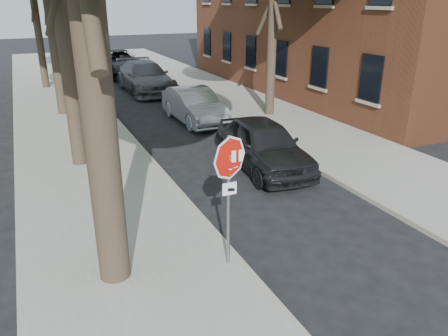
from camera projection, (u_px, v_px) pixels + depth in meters
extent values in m
plane|color=black|center=(259.00, 259.00, 8.88)|extent=(120.00, 120.00, 0.00)
cube|color=gray|center=(67.00, 125.00, 18.07)|extent=(4.00, 55.00, 0.12)
cube|color=gray|center=(249.00, 106.00, 21.35)|extent=(4.00, 55.00, 0.12)
cube|color=#9E9384|center=(116.00, 120.00, 18.86)|extent=(0.12, 55.00, 0.13)
cube|color=#9E9384|center=(210.00, 110.00, 20.56)|extent=(0.12, 55.00, 0.13)
cylinder|color=gray|center=(229.00, 203.00, 8.09)|extent=(0.06, 0.06, 2.60)
cube|color=#99999E|center=(229.00, 158.00, 7.74)|extent=(0.05, 0.06, 0.10)
cylinder|color=#99999E|center=(230.00, 158.00, 7.74)|extent=(0.76, 0.32, 0.82)
cylinder|color=white|center=(230.00, 158.00, 7.73)|extent=(0.76, 0.32, 0.82)
cylinder|color=red|center=(230.00, 158.00, 7.72)|extent=(0.68, 0.29, 0.74)
cube|color=white|center=(219.00, 159.00, 7.63)|extent=(0.08, 0.00, 0.22)
cube|color=white|center=(227.00, 158.00, 7.68)|extent=(0.08, 0.00, 0.22)
cube|color=white|center=(234.00, 157.00, 7.73)|extent=(0.08, 0.00, 0.22)
cube|color=white|center=(241.00, 155.00, 7.79)|extent=(0.08, 0.00, 0.22)
cube|color=silver|center=(225.00, 169.00, 7.74)|extent=(0.08, 0.00, 0.03)
cube|color=silver|center=(230.00, 169.00, 7.79)|extent=(0.08, 0.00, 0.03)
cube|color=silver|center=(236.00, 167.00, 7.82)|extent=(0.08, 0.00, 0.03)
cube|color=white|center=(230.00, 189.00, 7.95)|extent=(0.28, 0.02, 0.24)
cube|color=black|center=(231.00, 190.00, 7.96)|extent=(0.15, 0.00, 0.08)
cylinder|color=black|center=(87.00, 5.00, 6.46)|extent=(0.56, 0.56, 9.50)
cylinder|color=black|center=(60.00, 2.00, 12.05)|extent=(0.44, 0.44, 9.50)
cylinder|color=black|center=(34.00, 5.00, 23.97)|extent=(0.40, 0.40, 9.00)
cylinder|color=black|center=(273.00, 7.00, 18.01)|extent=(0.40, 0.40, 9.00)
imported|color=black|center=(263.00, 144.00, 13.44)|extent=(2.13, 4.61, 1.53)
imported|color=#A5A7AD|center=(194.00, 105.00, 18.53)|extent=(1.61, 4.40, 1.44)
imported|color=#515055|center=(145.00, 77.00, 24.50)|extent=(2.38, 5.79, 1.68)
imported|color=black|center=(118.00, 63.00, 29.74)|extent=(3.11, 6.30, 1.72)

